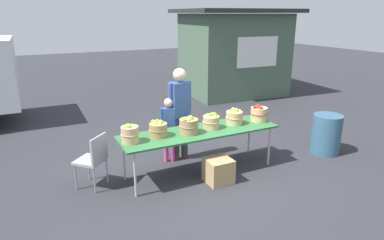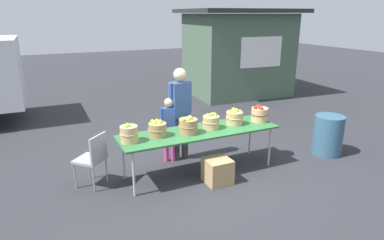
{
  "view_description": "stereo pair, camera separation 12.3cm",
  "coord_description": "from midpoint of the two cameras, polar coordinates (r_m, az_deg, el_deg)",
  "views": [
    {
      "loc": [
        -2.45,
        -4.61,
        2.6
      ],
      "look_at": [
        0.0,
        0.3,
        0.85
      ],
      "focal_mm": 31.3,
      "sensor_mm": 36.0,
      "label": 1
    },
    {
      "loc": [
        -2.34,
        -4.67,
        2.6
      ],
      "look_at": [
        0.0,
        0.3,
        0.85
      ],
      "focal_mm": 31.3,
      "sensor_mm": 36.0,
      "label": 2
    }
  ],
  "objects": [
    {
      "name": "apple_basket_green_3",
      "position": [
        5.64,
        3.91,
        -0.24
      ],
      "size": [
        0.3,
        0.3,
        0.27
      ],
      "color": "tan",
      "rests_on": "market_table"
    },
    {
      "name": "apple_basket_green_2",
      "position": [
        5.38,
        -0.0,
        -0.96
      ],
      "size": [
        0.32,
        0.32,
        0.29
      ],
      "color": "#A87F51",
      "rests_on": "market_table"
    },
    {
      "name": "market_table",
      "position": [
        5.55,
        1.96,
        -2.19
      ],
      "size": [
        2.7,
        0.76,
        0.75
      ],
      "color": "#2D6B38",
      "rests_on": "ground"
    },
    {
      "name": "apple_basket_green_0",
      "position": [
        5.09,
        -10.01,
        -2.25
      ],
      "size": [
        0.28,
        0.28,
        0.29
      ],
      "color": "tan",
      "rests_on": "market_table"
    },
    {
      "name": "ground_plane",
      "position": [
        5.83,
        1.88,
        -8.8
      ],
      "size": [
        40.0,
        40.0,
        0.0
      ],
      "primitive_type": "plane",
      "color": "#2D2D33"
    },
    {
      "name": "apple_basket_green_1",
      "position": [
        5.28,
        -5.24,
        -1.5
      ],
      "size": [
        0.3,
        0.3,
        0.27
      ],
      "color": "#A87F51",
      "rests_on": "market_table"
    },
    {
      "name": "apple_basket_red_0",
      "position": [
        6.12,
        12.01,
        1.01
      ],
      "size": [
        0.32,
        0.32,
        0.3
      ],
      "color": "tan",
      "rests_on": "market_table"
    },
    {
      "name": "child_customer",
      "position": [
        5.99,
        -3.32,
        -0.82
      ],
      "size": [
        0.3,
        0.22,
        1.19
      ],
      "rotation": [
        0.0,
        0.0,
        2.82
      ],
      "color": "#CC3F8C",
      "rests_on": "ground"
    },
    {
      "name": "produce_crate",
      "position": [
        5.43,
        5.03,
        -8.61
      ],
      "size": [
        0.4,
        0.4,
        0.4
      ],
      "primitive_type": "cube",
      "color": "tan",
      "rests_on": "ground"
    },
    {
      "name": "vendor_adult",
      "position": [
        5.99,
        -1.44,
        2.21
      ],
      "size": [
        0.45,
        0.24,
        1.7
      ],
      "rotation": [
        0.0,
        0.0,
        3.18
      ],
      "color": "#3F3F3F",
      "rests_on": "ground"
    },
    {
      "name": "apple_basket_green_4",
      "position": [
        5.89,
        7.85,
        0.47
      ],
      "size": [
        0.31,
        0.31,
        0.28
      ],
      "color": "tan",
      "rests_on": "market_table"
    },
    {
      "name": "trash_barrel",
      "position": [
        6.94,
        22.64,
        -2.39
      ],
      "size": [
        0.55,
        0.55,
        0.76
      ],
      "primitive_type": "cylinder",
      "color": "#335972",
      "rests_on": "ground"
    },
    {
      "name": "folding_chair",
      "position": [
        5.38,
        -15.85,
        -5.94
      ],
      "size": [
        0.57,
        0.57,
        0.86
      ],
      "rotation": [
        0.0,
        0.0,
        3.92
      ],
      "color": "#99999E",
      "rests_on": "ground"
    },
    {
      "name": "food_kiosk",
      "position": [
        11.37,
        8.02,
        11.38
      ],
      "size": [
        3.66,
        3.09,
        2.74
      ],
      "rotation": [
        0.0,
        0.0,
        -0.06
      ],
      "color": "#47604C",
      "rests_on": "ground"
    }
  ]
}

